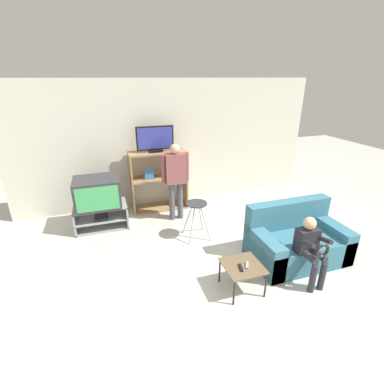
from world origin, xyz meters
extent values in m
plane|color=beige|center=(0.00, 0.00, 0.00)|extent=(18.00, 18.00, 0.00)
cube|color=silver|center=(0.00, 3.83, 1.30)|extent=(6.40, 0.06, 2.60)
cube|color=#939399|center=(-1.53, 3.06, 0.01)|extent=(0.94, 0.55, 0.02)
cube|color=#939399|center=(-1.53, 3.06, 0.20)|extent=(0.91, 0.55, 0.02)
cube|color=#939399|center=(-1.53, 3.06, 0.43)|extent=(0.94, 0.55, 0.02)
cube|color=#939399|center=(-1.98, 3.06, 0.22)|extent=(0.03, 0.55, 0.43)
cube|color=#939399|center=(-1.07, 3.06, 0.22)|extent=(0.03, 0.55, 0.43)
cube|color=black|center=(-1.53, 2.99, 0.23)|extent=(0.24, 0.28, 0.05)
cube|color=#2D2D33|center=(-1.54, 3.08, 0.69)|extent=(0.79, 0.64, 0.52)
cube|color=#3FA559|center=(-1.54, 2.76, 0.69)|extent=(0.71, 0.01, 0.44)
cube|color=#9E7A51|center=(-0.89, 3.52, 0.62)|extent=(0.03, 0.46, 1.25)
cube|color=#9E7A51|center=(0.23, 3.52, 0.62)|extent=(0.03, 0.46, 1.25)
cube|color=#9E7A51|center=(-0.33, 3.52, 0.02)|extent=(1.08, 0.46, 0.03)
cube|color=#9E7A51|center=(-0.33, 3.52, 0.69)|extent=(1.08, 0.46, 0.03)
cube|color=#9E7A51|center=(-0.33, 3.52, 1.23)|extent=(1.08, 0.46, 0.03)
cube|color=#3870B7|center=(-0.53, 3.45, 0.81)|extent=(0.18, 0.04, 0.22)
cube|color=black|center=(-0.37, 3.50, 1.27)|extent=(0.26, 0.20, 0.04)
cube|color=black|center=(-0.37, 3.50, 1.52)|extent=(0.73, 0.04, 0.46)
cube|color=#333899|center=(-0.37, 3.48, 1.52)|extent=(0.68, 0.01, 0.41)
cylinder|color=#B7B7BC|center=(-0.08, 2.05, 0.32)|extent=(0.17, 0.18, 0.65)
cylinder|color=#B7B7BC|center=(0.15, 2.05, 0.32)|extent=(0.17, 0.18, 0.65)
cylinder|color=#B7B7BC|center=(-0.08, 2.29, 0.32)|extent=(0.17, 0.18, 0.65)
cylinder|color=#B7B7BC|center=(0.15, 2.29, 0.32)|extent=(0.17, 0.18, 0.65)
cylinder|color=#333338|center=(0.04, 2.17, 0.65)|extent=(0.36, 0.36, 0.02)
cube|color=brown|center=(0.18, 0.74, 0.37)|extent=(0.49, 0.49, 0.02)
cylinder|color=black|center=(-0.04, 0.52, 0.18)|extent=(0.02, 0.02, 0.36)
cylinder|color=black|center=(0.40, 0.52, 0.18)|extent=(0.02, 0.02, 0.36)
cylinder|color=black|center=(-0.04, 0.96, 0.18)|extent=(0.02, 0.02, 0.36)
cylinder|color=black|center=(0.40, 0.96, 0.18)|extent=(0.02, 0.02, 0.36)
cube|color=black|center=(0.12, 0.70, 0.39)|extent=(0.07, 0.15, 0.02)
cube|color=gray|center=(0.23, 0.72, 0.39)|extent=(0.10, 0.14, 0.02)
cube|color=teal|center=(1.29, 1.08, 0.21)|extent=(1.41, 0.84, 0.41)
cube|color=teal|center=(1.29, 1.40, 0.63)|extent=(1.41, 0.20, 0.44)
cube|color=teal|center=(0.70, 1.08, 0.27)|extent=(0.22, 0.84, 0.53)
cube|color=teal|center=(1.89, 1.08, 0.27)|extent=(0.22, 0.84, 0.53)
cylinder|color=#4C4C56|center=(-0.20, 2.95, 0.38)|extent=(0.11, 0.11, 0.76)
cylinder|color=#4C4C56|center=(-0.04, 2.95, 0.38)|extent=(0.11, 0.11, 0.76)
cube|color=#8C4C4C|center=(-0.12, 2.95, 1.04)|extent=(0.38, 0.20, 0.57)
cylinder|color=#8C4C4C|center=(-0.35, 2.95, 1.05)|extent=(0.08, 0.08, 0.54)
cylinder|color=#8C4C4C|center=(0.11, 2.95, 1.05)|extent=(0.08, 0.08, 0.54)
sphere|color=#DBAD89|center=(-0.12, 2.95, 1.41)|extent=(0.18, 0.18, 0.18)
cylinder|color=#2D2D38|center=(1.03, 0.42, 0.21)|extent=(0.08, 0.08, 0.41)
cylinder|color=#2D2D38|center=(1.18, 0.42, 0.21)|extent=(0.08, 0.08, 0.41)
cylinder|color=#2D2D38|center=(1.03, 0.57, 0.46)|extent=(0.09, 0.30, 0.09)
cylinder|color=#2D2D38|center=(1.18, 0.57, 0.46)|extent=(0.09, 0.30, 0.09)
cube|color=#232328|center=(1.11, 0.72, 0.59)|extent=(0.30, 0.17, 0.35)
cylinder|color=#232328|center=(0.97, 0.59, 0.66)|extent=(0.06, 0.31, 0.14)
cylinder|color=#232328|center=(1.24, 0.59, 0.66)|extent=(0.06, 0.31, 0.14)
sphere|color=#DBAD89|center=(1.11, 0.72, 0.85)|extent=(0.17, 0.17, 0.17)
torus|color=black|center=(1.11, 0.44, 0.60)|extent=(0.21, 0.04, 0.21)
camera|label=1|loc=(-1.35, -1.84, 2.61)|focal=26.00mm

